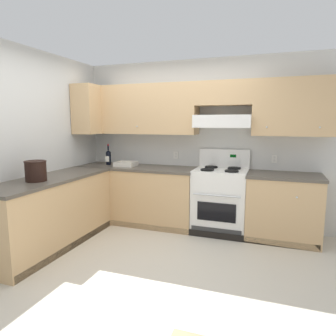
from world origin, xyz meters
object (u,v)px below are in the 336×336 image
(wine_bottle, at_px, (108,157))
(bowl, at_px, (126,165))
(stove, at_px, (220,200))
(bucket, at_px, (36,171))

(wine_bottle, xyz_separation_m, bowl, (0.34, -0.05, -0.11))
(stove, distance_m, bucket, 2.52)
(stove, xyz_separation_m, bucket, (-1.94, -1.50, 0.56))
(stove, xyz_separation_m, wine_bottle, (-1.86, 0.02, 0.56))
(wine_bottle, height_order, bucket, wine_bottle)
(wine_bottle, relative_size, bowl, 1.06)
(stove, xyz_separation_m, bowl, (-1.51, -0.03, 0.45))
(stove, relative_size, wine_bottle, 3.55)
(stove, height_order, bowl, stove)
(stove, height_order, bucket, stove)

